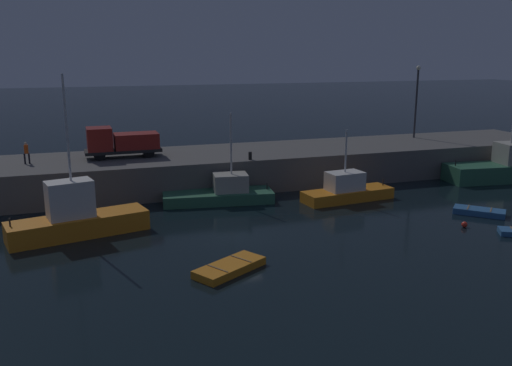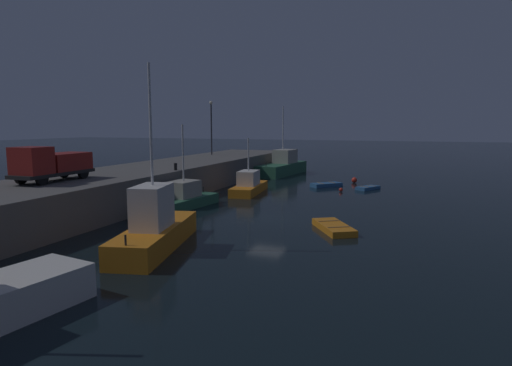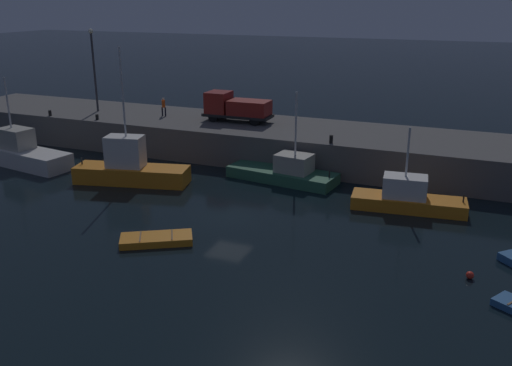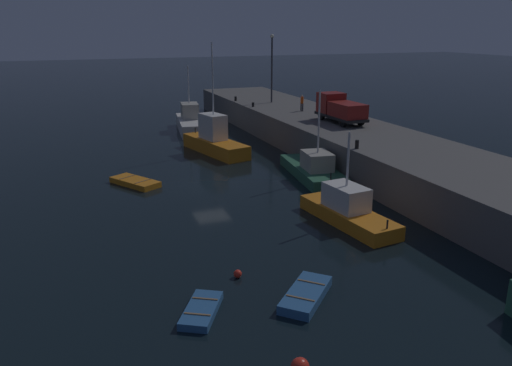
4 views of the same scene
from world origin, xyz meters
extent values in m
plane|color=black|center=(0.00, 0.00, 0.00)|extent=(320.00, 320.00, 0.00)
cube|color=#5B5956|center=(0.00, 13.80, 1.38)|extent=(70.49, 8.89, 2.76)
cube|color=orange|center=(10.41, 5.45, 0.42)|extent=(7.44, 2.96, 0.85)
cube|color=silver|center=(10.11, 5.41, 1.56)|extent=(2.92, 1.99, 1.41)
cylinder|color=silver|center=(10.10, 5.41, 3.87)|extent=(0.14, 0.14, 3.21)
cylinder|color=#262626|center=(13.73, 5.82, 1.10)|extent=(0.10, 0.10, 0.50)
cube|color=orange|center=(-9.41, 3.24, 0.63)|extent=(8.76, 4.22, 1.25)
cube|color=silver|center=(-9.80, 3.15, 2.40)|extent=(3.00, 2.19, 2.30)
cylinder|color=silver|center=(-9.66, 3.18, 6.75)|extent=(0.14, 0.14, 6.39)
cylinder|color=#262626|center=(-13.19, 2.34, 1.50)|extent=(0.10, 0.10, 0.50)
cube|color=#2D6647|center=(26.95, 7.12, 0.76)|extent=(11.11, 4.31, 1.53)
cylinder|color=#262626|center=(22.01, 7.70, 1.78)|extent=(0.10, 0.10, 0.50)
cube|color=#2D6647|center=(0.75, 8.04, 0.42)|extent=(8.61, 3.90, 0.83)
cube|color=#ADA899|center=(1.72, 7.91, 1.50)|extent=(2.78, 2.24, 1.34)
cylinder|color=silver|center=(1.79, 7.90, 4.47)|extent=(0.14, 0.14, 4.61)
cylinder|color=#262626|center=(4.53, 7.53, 1.08)|extent=(0.10, 0.10, 0.50)
cube|color=olive|center=(16.46, -5.08, 0.35)|extent=(0.62, 0.98, 0.04)
cube|color=orange|center=(-2.01, -5.23, 0.21)|extent=(4.27, 3.45, 0.42)
cube|color=olive|center=(-2.77, -5.69, 0.44)|extent=(0.82, 1.29, 0.04)
cube|color=olive|center=(-1.25, -4.78, 0.44)|extent=(0.82, 1.29, 0.04)
cube|color=#2D6099|center=(17.47, -0.89, 0.21)|extent=(3.39, 3.38, 0.42)
cube|color=olive|center=(18.00, -1.41, 0.44)|extent=(0.93, 0.94, 0.04)
cube|color=olive|center=(16.94, -0.36, 0.44)|extent=(0.93, 0.94, 0.04)
sphere|color=red|center=(14.55, -2.97, 0.19)|extent=(0.39, 0.39, 0.39)
cylinder|color=#38383D|center=(23.21, 15.88, 6.12)|extent=(0.20, 0.20, 6.72)
sphere|color=#F9EFCC|center=(23.21, 15.88, 9.67)|extent=(0.44, 0.44, 0.44)
cylinder|color=black|center=(-7.56, 13.19, 3.21)|extent=(0.90, 0.30, 0.90)
cylinder|color=black|center=(-7.59, 15.00, 3.21)|extent=(0.90, 0.30, 0.90)
cylinder|color=black|center=(-3.68, 13.26, 3.21)|extent=(0.90, 0.30, 0.90)
cylinder|color=black|center=(-3.71, 15.07, 3.21)|extent=(0.90, 0.30, 0.90)
cube|color=black|center=(-5.64, 14.13, 3.34)|extent=(6.10, 2.26, 0.25)
cube|color=maroon|center=(-7.46, 14.10, 4.38)|extent=(1.98, 2.19, 1.83)
cube|color=maroon|center=(-4.55, 14.15, 4.08)|extent=(3.55, 2.22, 1.25)
cylinder|color=black|center=(-13.10, 13.76, 3.16)|extent=(0.13, 0.13, 0.81)
cylinder|color=black|center=(-12.78, 13.79, 3.16)|extent=(0.13, 0.13, 0.81)
cylinder|color=#E54C14|center=(-12.94, 13.78, 3.90)|extent=(0.34, 0.34, 0.67)
sphere|color=beige|center=(-12.94, 13.78, 4.35)|extent=(0.20, 0.20, 0.20)
cylinder|color=black|center=(3.93, 9.92, 3.08)|extent=(0.28, 0.28, 0.64)
camera|label=1|loc=(-8.96, -30.81, 11.15)|focal=38.06mm
camera|label=2|loc=(-29.14, -10.01, 6.76)|focal=30.26mm
camera|label=3|loc=(14.05, -29.43, 13.19)|focal=38.75mm
camera|label=4|loc=(34.88, -9.96, 11.25)|focal=35.78mm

